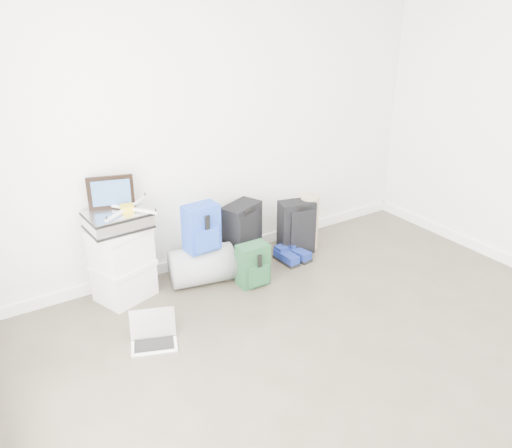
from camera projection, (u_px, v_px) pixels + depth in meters
ground at (412, 413)px, 3.36m from camera, size 5.00×5.00×0.00m
room_envelope at (450, 142)px, 2.67m from camera, size 4.52×5.02×2.71m
boxes_stack at (123, 263)px, 4.48m from camera, size 0.54×0.49×0.64m
briefcase at (118, 220)px, 4.32m from camera, size 0.49×0.37×0.14m
painting at (111, 192)px, 4.31m from camera, size 0.36×0.13×0.27m
drone at (127, 208)px, 4.30m from camera, size 0.46×0.46×0.05m
duffel_bag at (202, 265)px, 4.76m from camera, size 0.61×0.45×0.34m
blue_backpack at (202, 229)px, 4.59m from camera, size 0.30×0.23×0.41m
large_suitcase at (242, 234)px, 5.07m from camera, size 0.43×0.36×0.59m
green_backpack at (253, 266)px, 4.73m from camera, size 0.27×0.20×0.38m
carry_on at (297, 227)px, 5.27m from camera, size 0.37×0.29×0.53m
shoes at (292, 256)px, 5.19m from camera, size 0.28×0.31×0.10m
rolled_rug at (309, 222)px, 5.35m from camera, size 0.18×0.18×0.55m
laptop at (154, 336)px, 4.00m from camera, size 0.40×0.35×0.24m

